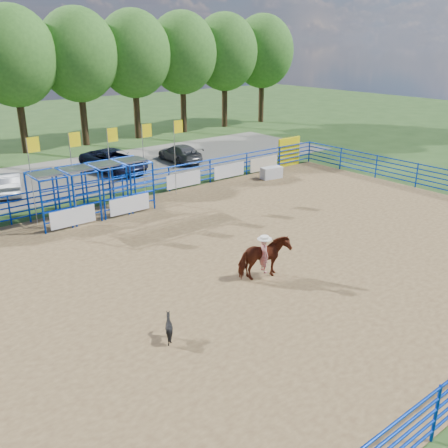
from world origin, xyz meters
The scene contains 12 objects.
ground centered at (0.00, 0.00, 0.00)m, with size 120.00×120.00×0.00m, color #325220.
arena_dirt centered at (0.00, 0.00, 0.01)m, with size 30.00×20.00×0.02m, color olive.
gravel_strip centered at (0.00, 17.00, 0.01)m, with size 40.00×10.00×0.01m, color slate.
announcer_table centered at (9.68, 8.37, 0.39)m, with size 1.37×0.64×0.73m, color silver.
horse_and_rider centered at (-0.42, -1.75, 0.90)m, with size 2.07×1.30×2.34m.
calf centered at (-5.36, -2.94, 0.39)m, with size 0.60×0.68×0.75m, color black.
car_b centered at (-4.44, 15.37, 0.63)m, with size 1.32×3.79×1.25m, color #92959A.
car_c centered at (2.64, 16.24, 0.74)m, with size 2.44×5.29×1.47m, color #141933.
car_d centered at (7.74, 15.93, 0.63)m, with size 1.73×4.26×1.24m, color #565658.
perimeter_fence centered at (0.00, 0.00, 0.75)m, with size 30.10×20.10×1.50m.
chute_assembly centered at (-1.90, 8.84, 1.26)m, with size 19.32×2.41×4.20m.
treeline centered at (0.00, 26.00, 7.53)m, with size 56.40×6.40×11.24m.
Camera 1 is at (-12.07, -13.93, 8.42)m, focal length 40.00 mm.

